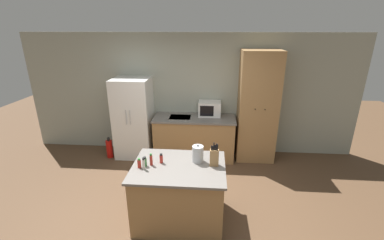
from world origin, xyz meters
name	(u,v)px	position (x,y,z in m)	size (l,w,h in m)	color
ground_plane	(176,217)	(0.00, 0.00, 0.00)	(14.00, 14.00, 0.00)	brown
wall_back	(189,95)	(0.00, 2.33, 1.30)	(7.20, 0.06, 2.60)	#9EA393
refrigerator	(134,118)	(-1.17, 1.96, 0.85)	(0.76, 0.70, 1.71)	white
back_counter	(194,137)	(0.13, 1.97, 0.45)	(1.72, 0.70, 0.90)	#9E7547
pantry_cabinet	(257,107)	(1.43, 2.02, 1.14)	(0.78, 0.59, 2.29)	#9E7547
kitchen_island	(179,193)	(0.05, -0.01, 0.44)	(1.29, 0.98, 0.89)	#9E7547
microwave	(210,109)	(0.45, 2.11, 1.06)	(0.47, 0.34, 0.31)	white
knife_block	(214,157)	(0.54, 0.04, 1.01)	(0.12, 0.07, 0.34)	#9E7547
spice_bottle_tall_dark	(145,162)	(-0.41, -0.05, 0.95)	(0.06, 0.06, 0.14)	#337033
spice_bottle_short_red	(161,159)	(-0.20, 0.05, 0.95)	(0.05, 0.05, 0.14)	#B2281E
spice_bottle_amber_oil	(139,163)	(-0.47, -0.10, 0.95)	(0.05, 0.05, 0.14)	#B2281E
spice_bottle_green_herb	(151,160)	(-0.33, -0.02, 0.97)	(0.04, 0.04, 0.17)	#B2281E
spice_bottle_pale_salt	(144,164)	(-0.40, -0.14, 0.97)	(0.04, 0.04, 0.17)	beige
kettle	(198,154)	(0.31, 0.13, 1.00)	(0.16, 0.16, 0.26)	#B2B5B7
fire_extinguisher	(109,149)	(-1.70, 1.77, 0.20)	(0.13, 0.13, 0.46)	red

